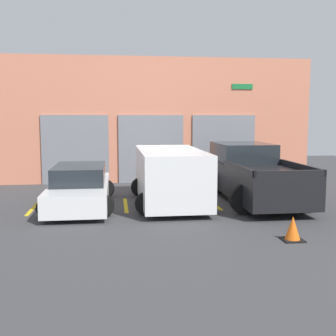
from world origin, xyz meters
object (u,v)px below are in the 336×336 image
(pickup_truck, at_px, (253,174))
(sedan_side, at_px, (170,175))
(traffic_cone, at_px, (293,229))
(sedan_white, at_px, (80,187))

(pickup_truck, height_order, sedan_side, pickup_truck)
(sedan_side, relative_size, traffic_cone, 8.37)
(sedan_white, bearing_deg, traffic_cone, -40.65)
(sedan_white, height_order, traffic_cone, sedan_white)
(sedan_white, xyz_separation_m, traffic_cone, (5.01, -4.30, -0.34))
(pickup_truck, bearing_deg, traffic_cone, -97.44)
(sedan_side, height_order, traffic_cone, sedan_side)
(pickup_truck, bearing_deg, sedan_white, -177.34)
(pickup_truck, height_order, sedan_white, pickup_truck)
(sedan_white, distance_m, traffic_cone, 6.61)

